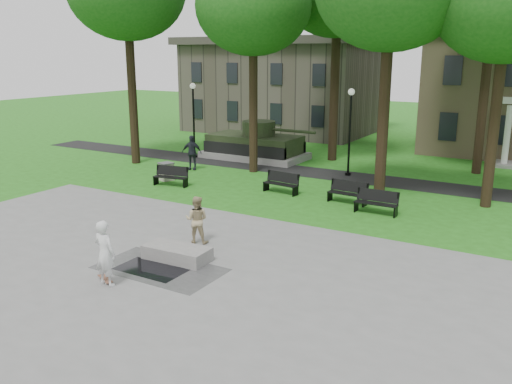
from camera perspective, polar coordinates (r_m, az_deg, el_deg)
ground at (r=19.99m, az=-4.64°, el=-4.78°), size 120.00×120.00×0.00m
plaza at (r=16.45m, az=-14.84°, el=-9.55°), size 22.00×16.00×0.02m
footpath at (r=30.21m, az=8.55°, el=1.75°), size 44.00×2.60×0.01m
building_left at (r=47.37m, az=2.94°, el=10.85°), size 15.00×10.00×7.20m
tree_1 at (r=30.23m, az=-0.30°, el=18.99°), size 6.20×6.20×11.63m
tree_3 at (r=25.13m, az=24.99°, el=17.81°), size 6.00×6.00×11.19m
lamp_left at (r=34.91m, az=-6.60°, el=8.16°), size 0.36×0.36×4.73m
lamp_mid at (r=29.82m, az=9.87°, el=6.98°), size 0.36×0.36×4.73m
tank_monument at (r=34.62m, az=-0.09°, el=4.96°), size 7.45×3.40×2.40m
puddle at (r=17.34m, az=-11.01°, el=-8.00°), size 2.20×1.20×0.00m
concrete_block at (r=17.91m, az=-8.32°, el=-6.38°), size 2.24×1.09×0.45m
skateboard at (r=16.84m, az=-15.58°, el=-8.86°), size 0.79×0.50×0.07m
skateboarder at (r=16.18m, az=-15.62°, el=-6.22°), size 0.73×0.49×1.96m
friend_watching at (r=19.18m, az=-6.26°, el=-2.91°), size 1.00×0.89×1.70m
pedestrian_walker at (r=31.40m, az=-6.79°, el=4.14°), size 1.27×0.86×2.00m
park_bench_0 at (r=27.81m, az=-8.88°, el=1.73°), size 1.85×0.83×1.00m
park_bench_1 at (r=26.06m, az=2.70°, el=1.03°), size 1.84×0.71×1.00m
park_bench_2 at (r=24.60m, az=9.67°, el=0.03°), size 1.82×0.62×1.00m
park_bench_3 at (r=23.23m, az=12.59°, el=-0.98°), size 1.80×0.53×1.00m
trash_bin at (r=29.00m, az=-9.43°, el=2.16°), size 0.83×0.83×0.96m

